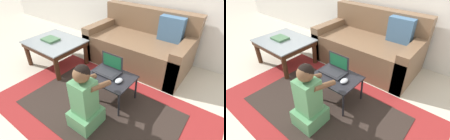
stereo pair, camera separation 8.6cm
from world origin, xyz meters
TOP-DOWN VIEW (x-y plane):
  - ground_plane at (0.00, 0.00)m, footprint 16.00×16.00m
  - area_rug at (0.03, -0.25)m, footprint 2.55×1.50m
  - couch at (-0.14, 1.01)m, footprint 1.63×0.88m
  - coffee_table at (-1.19, 0.15)m, footprint 0.85×0.70m
  - laptop_desk at (0.03, -0.01)m, footprint 0.56×0.42m
  - laptop at (-0.05, 0.05)m, footprint 0.31×0.21m
  - computer_mouse at (0.17, -0.04)m, footprint 0.07×0.11m
  - person_seated at (0.06, -0.48)m, footprint 0.28×0.45m
  - book_on_table at (-1.26, 0.12)m, footprint 0.25×0.20m

SIDE VIEW (x-z plane):
  - ground_plane at x=0.00m, z-range 0.00..0.00m
  - area_rug at x=0.03m, z-range 0.00..0.01m
  - couch at x=-0.14m, z-range -0.13..0.74m
  - laptop_desk at x=0.03m, z-range 0.14..0.48m
  - person_seated at x=0.06m, z-range -0.05..0.70m
  - coffee_table at x=-1.19m, z-range 0.14..0.57m
  - computer_mouse at x=0.17m, z-range 0.35..0.38m
  - laptop at x=-0.05m, z-range 0.28..0.49m
  - book_on_table at x=-1.26m, z-range 0.42..0.46m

